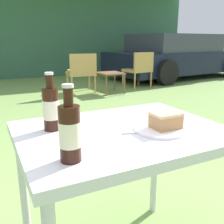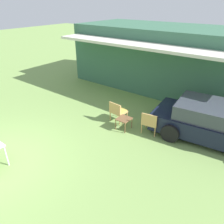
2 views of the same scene
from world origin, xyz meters
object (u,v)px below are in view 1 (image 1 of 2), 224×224
parked_car (177,57)px  cola_bottle_far (70,132)px  garden_side_table (111,75)px  wicker_chair_cushioned (81,71)px  patio_table (122,146)px  cake_on_plate (163,124)px  cola_bottle_near (51,108)px  wicker_chair_plain (139,68)px

parked_car → cola_bottle_far: 7.44m
garden_side_table → wicker_chair_cushioned: bearing=147.5°
patio_table → cake_on_plate: cake_on_plate is taller
garden_side_table → patio_table: (-1.89, -3.96, 0.26)m
cola_bottle_near → parked_car: bearing=46.0°
garden_side_table → cake_on_plate: size_ratio=2.31×
wicker_chair_cushioned → cola_bottle_near: size_ratio=3.37×
wicker_chair_cushioned → wicker_chair_plain: (1.42, -0.02, 0.00)m
cola_bottle_near → wicker_chair_plain: bearing=53.6°
patio_table → cola_bottle_near: size_ratio=3.57×
cola_bottle_far → garden_side_table: bearing=62.3°
garden_side_table → cake_on_plate: bearing=-113.4°
patio_table → wicker_chair_cushioned: bearing=72.3°
parked_car → garden_side_table: (-2.84, -1.34, -0.23)m
patio_table → cola_bottle_near: (-0.27, 0.12, 0.17)m
garden_side_table → patio_table: 4.40m
garden_side_table → cola_bottle_near: cola_bottle_near is taller
parked_car → cake_on_plate: bearing=-136.5°
wicker_chair_plain → cola_bottle_near: (-3.06, -4.15, 0.34)m
wicker_chair_plain → cake_on_plate: 5.11m
cola_bottle_near → garden_side_table: bearing=60.6°
garden_side_table → cola_bottle_near: (-2.16, -3.84, 0.43)m
patio_table → parked_car: bearing=48.2°
parked_car → wicker_chair_plain: parked_car is taller
garden_side_table → cola_bottle_near: 4.42m
wicker_chair_plain → cola_bottle_far: cola_bottle_far is taller
wicker_chair_cushioned → parked_car: bearing=-158.2°
wicker_chair_plain → garden_side_table: bearing=10.8°
parked_car → cola_bottle_far: bearing=-138.5°
parked_car → patio_table: size_ratio=5.22×
wicker_chair_cushioned → cola_bottle_far: cola_bottle_far is taller
cola_bottle_near → cake_on_plate: bearing=-27.5°
cake_on_plate → cola_bottle_near: (-0.41, 0.21, 0.07)m
wicker_chair_cushioned → cola_bottle_near: (-1.64, -4.17, 0.35)m
parked_car → patio_table: bearing=-137.8°
wicker_chair_cushioned → cake_on_plate: 4.56m
wicker_chair_plain → patio_table: size_ratio=0.95×
parked_car → cola_bottle_far: parked_car is taller
wicker_chair_cushioned → cake_on_plate: size_ratio=3.78×
wicker_chair_cushioned → cake_on_plate: (-1.23, -4.38, 0.28)m
wicker_chair_plain → garden_side_table: size_ratio=1.64×
cake_on_plate → cola_bottle_far: bearing=-166.8°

